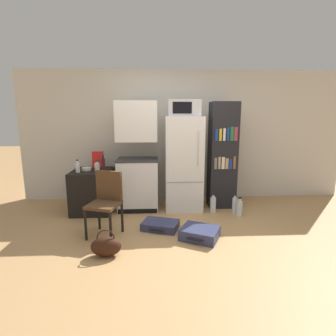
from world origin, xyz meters
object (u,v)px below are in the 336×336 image
bottle_milk_white (97,167)px  suitcase_small_flat (200,233)px  refrigerator (183,164)px  suitcase_large_flat (160,225)px  bottle_wine_dark (103,165)px  water_bottle_front (239,208)px  water_bottle_back (235,205)px  microwave (184,108)px  bottle_clear_short (78,167)px  chair (106,198)px  kitchen_hutch (137,161)px  bowl (87,169)px  bookshelf (222,156)px  side_table (93,191)px  water_bottle_middle (213,204)px  handbag (106,246)px  cereal_box (98,160)px

bottle_milk_white → suitcase_small_flat: 2.06m
refrigerator → suitcase_large_flat: bearing=-116.0°
bottle_wine_dark → suitcase_small_flat: 1.90m
water_bottle_front → water_bottle_back: bearing=109.1°
microwave → water_bottle_back: 1.87m
bottle_milk_white → water_bottle_front: bearing=-7.6°
bottle_clear_short → chair: bottle_clear_short is taller
kitchen_hutch → bowl: size_ratio=11.36×
refrigerator → water_bottle_back: 1.13m
kitchen_hutch → bookshelf: same height
bookshelf → bottle_milk_white: bookshelf is taller
side_table → microwave: bearing=2.1°
side_table → water_bottle_middle: side_table is taller
chair → water_bottle_back: chair is taller
refrigerator → bookshelf: 0.74m
water_bottle_front → suitcase_large_flat: bearing=-161.4°
bookshelf → chair: bookshelf is taller
microwave → kitchen_hutch: bearing=178.0°
bottle_wine_dark → chair: bearing=-77.3°
bottle_milk_white → water_bottle_front: size_ratio=0.54×
kitchen_hutch → water_bottle_front: (1.71, -0.46, -0.74)m
suitcase_large_flat → handbag: bearing=-113.5°
microwave → suitcase_small_flat: 2.10m
bottle_milk_white → bookshelf: bearing=5.8°
bottle_clear_short → bookshelf: bearing=7.3°
bowl → handbag: bearing=-69.7°
microwave → cereal_box: microwave is taller
kitchen_hutch → bottle_milk_white: bearing=-167.6°
kitchen_hutch → cereal_box: 0.71m
suitcase_small_flat → handbag: handbag is taller
bottle_wine_dark → bowl: 0.41m
water_bottle_middle → water_bottle_back: bearing=-11.2°
bottle_clear_short → kitchen_hutch: bearing=14.1°
bottle_clear_short → suitcase_large_flat: 1.68m
kitchen_hutch → microwave: (0.81, -0.03, 0.90)m
water_bottle_middle → water_bottle_back: (0.36, -0.07, 0.00)m
kitchen_hutch → chair: (-0.37, -1.02, -0.35)m
bottle_wine_dark → suitcase_large_flat: (0.91, -0.63, -0.80)m
bottle_wine_dark → water_bottle_middle: (1.84, 0.02, -0.71)m
cereal_box → water_bottle_front: size_ratio=0.91×
bottle_clear_short → water_bottle_front: bottle_clear_short is taller
suitcase_large_flat → suitcase_small_flat: size_ratio=0.97×
microwave → suitcase_large_flat: (-0.43, -0.88, -1.72)m
refrigerator → suitcase_small_flat: bearing=-85.5°
suitcase_large_flat → water_bottle_middle: size_ratio=1.75×
bowl → chair: size_ratio=0.19×
bottle_milk_white → kitchen_hutch: bearing=12.4°
handbag → suitcase_large_flat: bearing=48.1°
refrigerator → water_bottle_middle: (0.50, -0.24, -0.68)m
suitcase_small_flat → water_bottle_middle: bearing=94.8°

